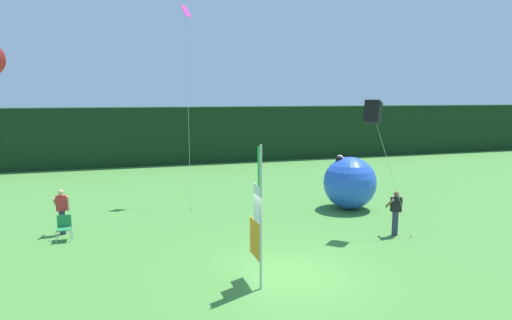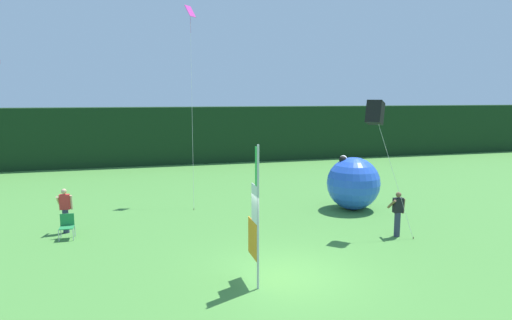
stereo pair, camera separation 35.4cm
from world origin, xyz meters
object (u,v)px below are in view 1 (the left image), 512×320
at_px(person_near_banner, 62,211).
at_px(inflatable_balloon, 350,183).
at_px(folding_chair, 64,226).
at_px(person_mid_field, 395,212).
at_px(kite_black_box_0, 373,113).
at_px(banner_flag, 258,218).
at_px(kite_magenta_diamond_2, 186,30).

distance_m(person_near_banner, inflatable_balloon, 12.18).
relative_size(person_near_banner, folding_chair, 1.92).
distance_m(person_mid_field, kite_black_box_0, 3.77).
bearing_deg(person_mid_field, banner_flag, -156.85).
relative_size(folding_chair, kite_black_box_0, 0.18).
bearing_deg(banner_flag, person_mid_field, 23.15).
distance_m(inflatable_balloon, kite_magenta_diamond_2, 10.66).
bearing_deg(inflatable_balloon, kite_magenta_diamond_2, 147.66).
bearing_deg(kite_black_box_0, banner_flag, -149.16).
bearing_deg(inflatable_balloon, person_near_banner, -178.70).
distance_m(banner_flag, person_near_banner, 8.60).
xyz_separation_m(banner_flag, folding_chair, (-5.53, 5.66, -1.36)).
height_order(banner_flag, inflatable_balloon, banner_flag).
relative_size(kite_black_box_0, kite_magenta_diamond_2, 0.53).
xyz_separation_m(person_mid_field, kite_black_box_0, (-0.73, 0.61, 3.65)).
relative_size(banner_flag, inflatable_balloon, 1.58).
bearing_deg(banner_flag, kite_black_box_0, 30.84).
bearing_deg(kite_black_box_0, inflatable_balloon, 72.91).
height_order(inflatable_balloon, folding_chair, inflatable_balloon).
height_order(banner_flag, person_near_banner, banner_flag).
bearing_deg(folding_chair, inflatable_balloon, 4.81).
relative_size(inflatable_balloon, folding_chair, 2.77).
height_order(folding_chair, kite_magenta_diamond_2, kite_magenta_diamond_2).
height_order(person_near_banner, person_mid_field, person_near_banner).
distance_m(inflatable_balloon, kite_black_box_0, 4.89).
relative_size(banner_flag, kite_black_box_0, 0.78).
relative_size(person_mid_field, kite_black_box_0, 0.33).
bearing_deg(folding_chair, kite_magenta_diamond_2, 44.73).
height_order(banner_flag, folding_chair, banner_flag).
distance_m(folding_chair, kite_black_box_0, 11.94).
bearing_deg(person_near_banner, person_mid_field, -17.60).
bearing_deg(person_mid_field, folding_chair, 165.53).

